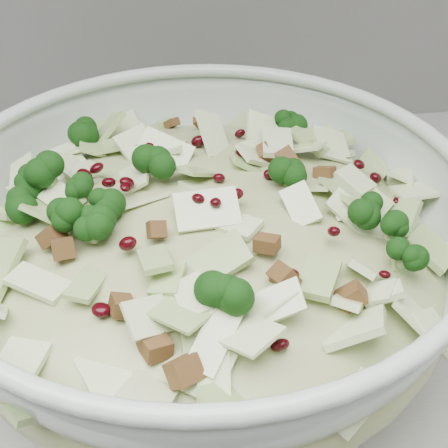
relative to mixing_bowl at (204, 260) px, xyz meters
name	(u,v)px	position (x,y,z in m)	size (l,w,h in m)	color
mixing_bowl	(204,260)	(0.00, 0.00, 0.00)	(0.44, 0.44, 0.16)	silver
salad	(203,234)	(0.00, 0.00, 0.03)	(0.42, 0.42, 0.16)	tan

